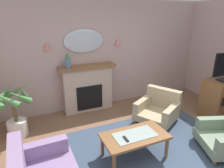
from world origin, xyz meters
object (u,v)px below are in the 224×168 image
object	(u,v)px
tv_cabinet	(221,98)
wall_sconce_right	(118,41)
wall_mirror	(84,41)
coffee_table	(135,138)
wall_sconce_left	(47,46)
tv_remote	(126,139)
armchair_by_coffee_table	(158,108)
potted_plant_tall_palm	(14,110)
mantel_vase_centre	(68,60)
fireplace	(88,88)

from	to	relation	value
tv_cabinet	wall_sconce_right	bearing A→B (deg)	138.88
wall_mirror	coffee_table	bearing A→B (deg)	-85.45
wall_mirror	wall_sconce_left	world-z (taller)	wall_mirror
tv_remote	armchair_by_coffee_table	bearing A→B (deg)	35.11
armchair_by_coffee_table	potted_plant_tall_palm	distance (m)	3.02
armchair_by_coffee_table	potted_plant_tall_palm	size ratio (longest dim) A/B	0.98
mantel_vase_centre	wall_sconce_left	distance (m)	0.53
fireplace	wall_mirror	xyz separation A→B (m)	(-0.00, 0.14, 1.14)
mantel_vase_centre	wall_mirror	xyz separation A→B (m)	(0.45, 0.17, 0.38)
armchair_by_coffee_table	tv_cabinet	bearing A→B (deg)	-15.11
wall_mirror	wall_sconce_right	distance (m)	0.85
wall_mirror	tv_cabinet	distance (m)	3.48
wall_sconce_right	armchair_by_coffee_table	size ratio (longest dim) A/B	0.13
fireplace	wall_mirror	distance (m)	1.15
wall_sconce_right	potted_plant_tall_palm	xyz separation A→B (m)	(-2.50, -0.63, -1.08)
wall_sconce_right	potted_plant_tall_palm	size ratio (longest dim) A/B	0.12
coffee_table	tv_cabinet	size ratio (longest dim) A/B	1.22
mantel_vase_centre	wall_sconce_right	distance (m)	1.35
wall_sconce_right	coffee_table	world-z (taller)	wall_sconce_right
wall_sconce_right	tv_cabinet	bearing A→B (deg)	-41.12
fireplace	wall_mirror	world-z (taller)	wall_mirror
fireplace	tv_cabinet	size ratio (longest dim) A/B	1.51
mantel_vase_centre	armchair_by_coffee_table	distance (m)	2.32
wall_sconce_left	tv_remote	world-z (taller)	wall_sconce_left
fireplace	armchair_by_coffee_table	size ratio (longest dim) A/B	1.23
coffee_table	potted_plant_tall_palm	world-z (taller)	potted_plant_tall_palm
tv_remote	wall_mirror	bearing A→B (deg)	89.36
fireplace	coffee_table	xyz separation A→B (m)	(0.17, -2.04, -0.19)
armchair_by_coffee_table	potted_plant_tall_palm	xyz separation A→B (m)	(-2.94, 0.64, 0.28)
tv_remote	potted_plant_tall_palm	size ratio (longest dim) A/B	0.14
tv_cabinet	potted_plant_tall_palm	world-z (taller)	potted_plant_tall_palm
tv_remote	armchair_by_coffee_table	distance (m)	1.61
armchair_by_coffee_table	tv_cabinet	xyz separation A→B (m)	(1.47, -0.40, 0.15)
wall_mirror	armchair_by_coffee_table	bearing A→B (deg)	-45.64
wall_sconce_left	armchair_by_coffee_table	bearing A→B (deg)	-30.63
tv_remote	wall_sconce_left	bearing A→B (deg)	110.69
potted_plant_tall_palm	armchair_by_coffee_table	bearing A→B (deg)	-12.25
tv_remote	potted_plant_tall_palm	xyz separation A→B (m)	(-1.63, 1.56, 0.13)
mantel_vase_centre	wall_sconce_right	world-z (taller)	wall_sconce_right
fireplace	armchair_by_coffee_table	world-z (taller)	fireplace
coffee_table	tv_cabinet	world-z (taller)	tv_cabinet
mantel_vase_centre	fireplace	bearing A→B (deg)	3.60
wall_sconce_right	tv_remote	distance (m)	2.64
fireplace	tv_remote	xyz separation A→B (m)	(-0.02, -2.09, -0.12)
coffee_table	fireplace	bearing A→B (deg)	94.86
mantel_vase_centre	tv_cabinet	size ratio (longest dim) A/B	0.41
wall_sconce_left	wall_sconce_right	distance (m)	1.70
tv_cabinet	potted_plant_tall_palm	xyz separation A→B (m)	(-4.40, 1.03, 0.13)
wall_sconce_left	potted_plant_tall_palm	world-z (taller)	wall_sconce_left
coffee_table	armchair_by_coffee_table	world-z (taller)	armchair_by_coffee_table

